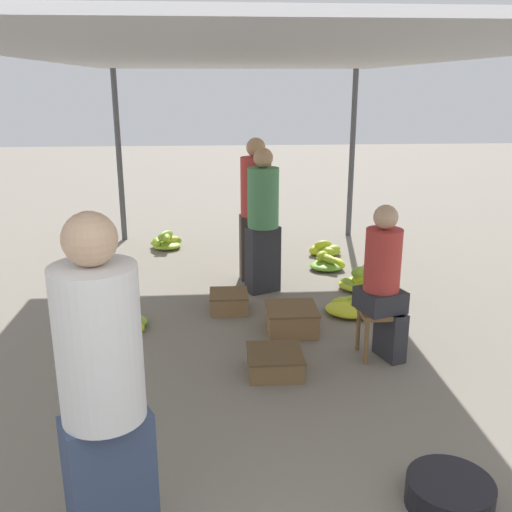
% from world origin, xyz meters
% --- Properties ---
extents(canopy_post_back_left, '(0.08, 0.08, 2.45)m').
position_xyz_m(canopy_post_back_left, '(-1.71, 6.65, 1.23)').
color(canopy_post_back_left, '#4C4C51').
rests_on(canopy_post_back_left, ground).
extents(canopy_post_back_right, '(0.08, 0.08, 2.45)m').
position_xyz_m(canopy_post_back_right, '(1.71, 6.65, 1.23)').
color(canopy_post_back_right, '#4C4C51').
rests_on(canopy_post_back_right, ground).
extents(canopy_tarp, '(3.82, 6.75, 0.04)m').
position_xyz_m(canopy_tarp, '(0.00, 3.48, 2.47)').
color(canopy_tarp, '#B2B2B7').
rests_on(canopy_tarp, canopy_post_front_left).
extents(vendor_foreground, '(0.50, 0.50, 1.76)m').
position_xyz_m(vendor_foreground, '(-0.85, 0.54, 0.92)').
color(vendor_foreground, '#384766').
rests_on(vendor_foreground, ground).
extents(stool, '(0.34, 0.34, 0.43)m').
position_xyz_m(stool, '(1.03, 2.62, 0.34)').
color(stool, brown).
rests_on(stool, ground).
extents(vendor_seated, '(0.43, 0.43, 1.33)m').
position_xyz_m(vendor_seated, '(1.05, 2.61, 0.69)').
color(vendor_seated, '#2D2D33').
rests_on(vendor_seated, ground).
extents(basin_black, '(0.48, 0.48, 0.16)m').
position_xyz_m(basin_black, '(0.93, 0.79, 0.08)').
color(basin_black, black).
rests_on(basin_black, ground).
extents(banana_pile_left_0, '(0.42, 0.49, 0.17)m').
position_xyz_m(banana_pile_left_0, '(-1.20, 3.38, 0.07)').
color(banana_pile_left_0, yellow).
rests_on(banana_pile_left_0, ground).
extents(banana_pile_left_1, '(0.48, 0.49, 0.27)m').
position_xyz_m(banana_pile_left_1, '(-1.05, 6.12, 0.10)').
color(banana_pile_left_1, '#84B934').
rests_on(banana_pile_left_1, ground).
extents(banana_pile_right_0, '(0.48, 0.50, 0.22)m').
position_xyz_m(banana_pile_right_0, '(1.07, 5.04, 0.08)').
color(banana_pile_right_0, '#A7C72E').
rests_on(banana_pile_right_0, ground).
extents(banana_pile_right_1, '(0.55, 0.52, 0.15)m').
position_xyz_m(banana_pile_right_1, '(1.06, 3.58, 0.06)').
color(banana_pile_right_1, yellow).
rests_on(banana_pile_right_1, ground).
extents(banana_pile_right_2, '(0.50, 0.41, 0.21)m').
position_xyz_m(banana_pile_right_2, '(1.15, 5.62, 0.07)').
color(banana_pile_right_2, '#BFD12A').
rests_on(banana_pile_right_2, ground).
extents(banana_pile_right_3, '(0.58, 0.51, 0.30)m').
position_xyz_m(banana_pile_right_3, '(1.33, 4.28, 0.09)').
color(banana_pile_right_3, '#8CBC33').
rests_on(banana_pile_right_3, ground).
extents(crate_near, '(0.48, 0.48, 0.24)m').
position_xyz_m(crate_near, '(0.36, 3.19, 0.12)').
color(crate_near, olive).
rests_on(crate_near, ground).
extents(crate_mid, '(0.39, 0.39, 0.20)m').
position_xyz_m(crate_mid, '(-0.22, 3.73, 0.10)').
color(crate_mid, olive).
rests_on(crate_mid, ground).
extents(crate_far, '(0.44, 0.44, 0.18)m').
position_xyz_m(crate_far, '(0.12, 2.39, 0.09)').
color(crate_far, brown).
rests_on(crate_far, ground).
extents(shopper_walking_mid, '(0.39, 0.38, 1.67)m').
position_xyz_m(shopper_walking_mid, '(0.14, 4.73, 0.87)').
color(shopper_walking_mid, '#4C4238').
rests_on(shopper_walking_mid, ground).
extents(shopper_walking_far, '(0.45, 0.45, 1.61)m').
position_xyz_m(shopper_walking_far, '(0.18, 4.29, 0.83)').
color(shopper_walking_far, '#2D2D33').
rests_on(shopper_walking_far, ground).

